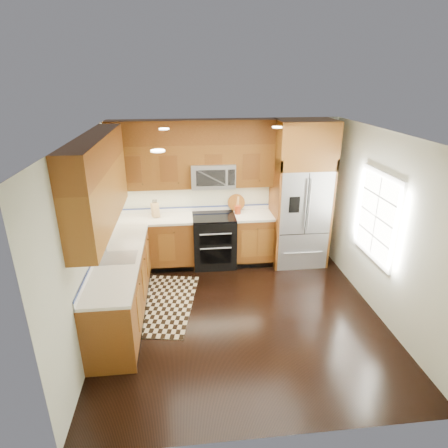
{
  "coord_description": "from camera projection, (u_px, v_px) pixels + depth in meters",
  "views": [
    {
      "loc": [
        -0.76,
        -4.54,
        3.29
      ],
      "look_at": [
        -0.19,
        0.6,
        1.22
      ],
      "focal_mm": 30.0,
      "sensor_mm": 36.0,
      "label": 1
    }
  ],
  "objects": [
    {
      "name": "ground",
      "position": [
        241.0,
        315.0,
        5.49
      ],
      "size": [
        4.0,
        4.0,
        0.0
      ],
      "primitive_type": "plane",
      "color": "black",
      "rests_on": "ground"
    },
    {
      "name": "wall_back",
      "position": [
        226.0,
        191.0,
        6.86
      ],
      "size": [
        4.0,
        0.02,
        2.6
      ],
      "primitive_type": "cube",
      "color": "beige",
      "rests_on": "ground"
    },
    {
      "name": "wall_left",
      "position": [
        89.0,
        241.0,
        4.81
      ],
      "size": [
        0.02,
        4.0,
        2.6
      ],
      "primitive_type": "cube",
      "color": "beige",
      "rests_on": "ground"
    },
    {
      "name": "wall_right",
      "position": [
        384.0,
        228.0,
        5.21
      ],
      "size": [
        0.02,
        4.0,
        2.6
      ],
      "primitive_type": "cube",
      "color": "beige",
      "rests_on": "ground"
    },
    {
      "name": "window",
      "position": [
        377.0,
        216.0,
        5.36
      ],
      "size": [
        0.04,
        1.1,
        1.3
      ],
      "color": "white",
      "rests_on": "ground"
    },
    {
      "name": "base_cabinets",
      "position": [
        158.0,
        264.0,
        6.03
      ],
      "size": [
        2.85,
        3.0,
        0.9
      ],
      "color": "brown",
      "rests_on": "ground"
    },
    {
      "name": "countertop",
      "position": [
        165.0,
        234.0,
        5.98
      ],
      "size": [
        2.86,
        3.01,
        0.04
      ],
      "color": "silver",
      "rests_on": "base_cabinets"
    },
    {
      "name": "upper_cabinets",
      "position": [
        157.0,
        165.0,
        5.63
      ],
      "size": [
        2.85,
        3.0,
        1.15
      ],
      "color": "brown",
      "rests_on": "ground"
    },
    {
      "name": "range",
      "position": [
        214.0,
        240.0,
        6.83
      ],
      "size": [
        0.76,
        0.67,
        0.95
      ],
      "color": "black",
      "rests_on": "ground"
    },
    {
      "name": "microwave",
      "position": [
        213.0,
        175.0,
        6.51
      ],
      "size": [
        0.76,
        0.4,
        0.42
      ],
      "color": "#B2B2B7",
      "rests_on": "ground"
    },
    {
      "name": "refrigerator",
      "position": [
        301.0,
        195.0,
        6.65
      ],
      "size": [
        0.98,
        0.75,
        2.6
      ],
      "color": "#B2B2B7",
      "rests_on": "ground"
    },
    {
      "name": "sink_faucet",
      "position": [
        116.0,
        254.0,
        5.16
      ],
      "size": [
        0.54,
        0.44,
        0.37
      ],
      "color": "#B2B2B7",
      "rests_on": "countertop"
    },
    {
      "name": "rug",
      "position": [
        160.0,
        303.0,
        5.77
      ],
      "size": [
        1.27,
        1.81,
        0.01
      ],
      "primitive_type": "cube",
      "rotation": [
        0.0,
        0.0,
        -0.18
      ],
      "color": "black",
      "rests_on": "ground"
    },
    {
      "name": "knife_block",
      "position": [
        155.0,
        210.0,
        6.6
      ],
      "size": [
        0.16,
        0.19,
        0.32
      ],
      "color": "tan",
      "rests_on": "countertop"
    },
    {
      "name": "utensil_crock",
      "position": [
        238.0,
        208.0,
        6.75
      ],
      "size": [
        0.13,
        0.13,
        0.32
      ],
      "color": "#9A3213",
      "rests_on": "countertop"
    },
    {
      "name": "cutting_board",
      "position": [
        236.0,
        210.0,
        6.95
      ],
      "size": [
        0.35,
        0.35,
        0.02
      ],
      "primitive_type": "cylinder",
      "rotation": [
        0.0,
        0.0,
        -0.1
      ],
      "color": "brown",
      "rests_on": "countertop"
    }
  ]
}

